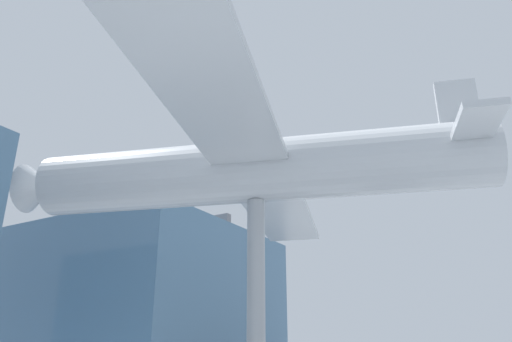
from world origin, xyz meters
The scene contains 3 objects.
glass_pavilion_right centered at (8.93, 13.49, 4.33)m, with size 11.22×14.13×9.25m.
support_pylon_central centered at (0.00, 0.00, 3.16)m, with size 0.49×0.49×6.32m.
suspended_airplane centered at (-0.05, 0.16, 7.25)m, with size 16.51×14.28×3.18m.
Camera 1 is at (-11.60, -6.82, 1.97)m, focal length 35.00 mm.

